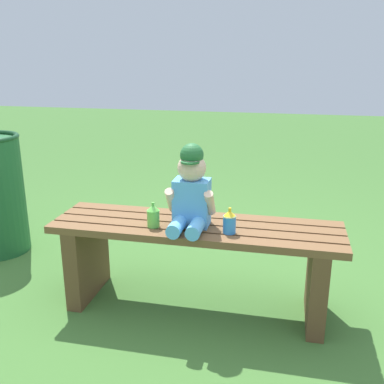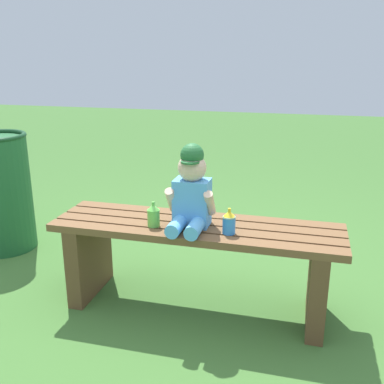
% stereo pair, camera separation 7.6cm
% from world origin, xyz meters
% --- Properties ---
extents(ground_plane, '(16.00, 16.00, 0.00)m').
position_xyz_m(ground_plane, '(0.00, 0.00, 0.00)').
color(ground_plane, '#3D6B2D').
extents(park_bench, '(1.43, 0.39, 0.46)m').
position_xyz_m(park_bench, '(0.00, 0.00, 0.30)').
color(park_bench, brown).
rests_on(park_bench, ground_plane).
extents(child_figure, '(0.23, 0.27, 0.40)m').
position_xyz_m(child_figure, '(-0.02, -0.03, 0.63)').
color(child_figure, '#59A5E5').
rests_on(child_figure, park_bench).
extents(sippy_cup_left, '(0.06, 0.06, 0.12)m').
position_xyz_m(sippy_cup_left, '(-0.19, -0.08, 0.52)').
color(sippy_cup_left, '#66CC4C').
rests_on(sippy_cup_left, park_bench).
extents(sippy_cup_right, '(0.06, 0.06, 0.12)m').
position_xyz_m(sippy_cup_right, '(0.18, -0.08, 0.52)').
color(sippy_cup_right, '#338CE5').
rests_on(sippy_cup_right, park_bench).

